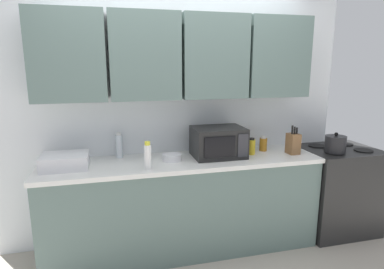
# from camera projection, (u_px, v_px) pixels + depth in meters

# --- Properties ---
(wall_back_with_cabinets) EXTENTS (3.43, 0.38, 2.60)m
(wall_back_with_cabinets) POSITION_uv_depth(u_px,v_px,m) (178.00, 84.00, 3.07)
(wall_back_with_cabinets) COLOR white
(wall_back_with_cabinets) RESTS_ON ground_plane
(counter_run) EXTENTS (2.56, 0.63, 0.90)m
(counter_run) POSITION_uv_depth(u_px,v_px,m) (184.00, 205.00, 3.09)
(counter_run) COLOR slate
(counter_run) RESTS_ON ground_plane
(stove_range) EXTENTS (0.76, 0.64, 0.91)m
(stove_range) POSITION_uv_depth(u_px,v_px,m) (336.00, 189.00, 3.47)
(stove_range) COLOR black
(stove_range) RESTS_ON ground_plane
(kettle) EXTENTS (0.20, 0.20, 0.20)m
(kettle) POSITION_uv_depth(u_px,v_px,m) (335.00, 144.00, 3.18)
(kettle) COLOR black
(kettle) RESTS_ON stove_range
(microwave) EXTENTS (0.48, 0.37, 0.28)m
(microwave) POSITION_uv_depth(u_px,v_px,m) (218.00, 142.00, 3.07)
(microwave) COLOR black
(microwave) RESTS_ON counter_run
(dish_rack) EXTENTS (0.38, 0.30, 0.12)m
(dish_rack) POSITION_uv_depth(u_px,v_px,m) (65.00, 161.00, 2.74)
(dish_rack) COLOR silver
(dish_rack) RESTS_ON counter_run
(knife_block) EXTENTS (0.11, 0.13, 0.28)m
(knife_block) POSITION_uv_depth(u_px,v_px,m) (293.00, 143.00, 3.17)
(knife_block) COLOR brown
(knife_block) RESTS_ON counter_run
(bottle_clear_tall) EXTENTS (0.06, 0.06, 0.24)m
(bottle_clear_tall) POSITION_uv_depth(u_px,v_px,m) (119.00, 146.00, 3.03)
(bottle_clear_tall) COLOR silver
(bottle_clear_tall) RESTS_ON counter_run
(bottle_amber_vinegar) EXTENTS (0.08, 0.08, 0.16)m
(bottle_amber_vinegar) POSITION_uv_depth(u_px,v_px,m) (263.00, 144.00, 3.28)
(bottle_amber_vinegar) COLOR #AD701E
(bottle_amber_vinegar) RESTS_ON counter_run
(bottle_yellow_mustard) EXTENTS (0.07, 0.07, 0.16)m
(bottle_yellow_mustard) POSITION_uv_depth(u_px,v_px,m) (251.00, 147.00, 3.15)
(bottle_yellow_mustard) COLOR gold
(bottle_yellow_mustard) RESTS_ON counter_run
(bottle_white_jar) EXTENTS (0.06, 0.06, 0.24)m
(bottle_white_jar) POSITION_uv_depth(u_px,v_px,m) (148.00, 156.00, 2.69)
(bottle_white_jar) COLOR white
(bottle_white_jar) RESTS_ON counter_run
(bowl_ceramic_small) EXTENTS (0.18, 0.18, 0.06)m
(bowl_ceramic_small) POSITION_uv_depth(u_px,v_px,m) (172.00, 157.00, 2.95)
(bowl_ceramic_small) COLOR silver
(bowl_ceramic_small) RESTS_ON counter_run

